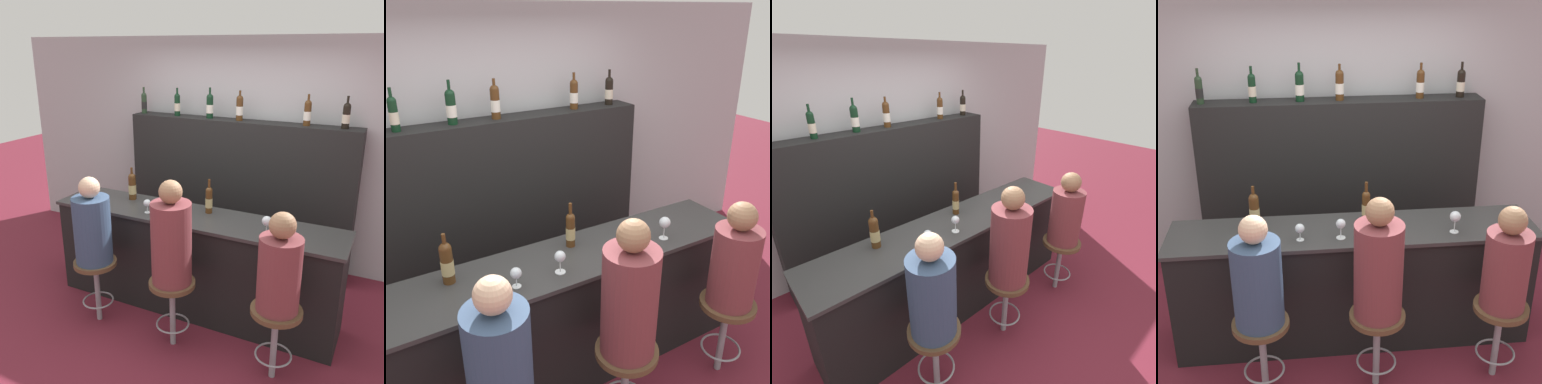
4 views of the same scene
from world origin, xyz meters
TOP-DOWN VIEW (x-y plane):
  - ground_plane at (0.00, 0.00)m, footprint 16.00×16.00m
  - wall_back at (0.00, 1.65)m, footprint 6.40×0.05m
  - bar_counter at (0.00, 0.27)m, footprint 2.83×0.58m
  - back_bar_cabinet at (0.00, 1.43)m, footprint 2.65×0.28m
  - wine_bottle_counter_0 at (-0.75, 0.39)m, footprint 0.08×0.08m
  - wine_bottle_counter_1 at (0.11, 0.39)m, footprint 0.07×0.07m
  - wine_bottle_backbar_1 at (-0.78, 1.43)m, footprint 0.07×0.07m
  - wine_bottle_backbar_2 at (-0.36, 1.43)m, footprint 0.08×0.08m
  - wine_bottle_backbar_3 at (-0.00, 1.43)m, footprint 0.08×0.08m
  - wine_bottle_backbar_4 at (0.74, 1.43)m, footprint 0.08×0.08m
  - wine_bottle_backbar_5 at (1.12, 1.43)m, footprint 0.08×0.08m
  - wine_glass_0 at (-0.42, 0.14)m, footprint 0.07×0.07m
  - wine_glass_1 at (-0.11, 0.14)m, footprint 0.07×0.07m
  - wine_glass_2 at (0.75, 0.14)m, footprint 0.08×0.08m
  - bar_stool_left at (-0.71, -0.32)m, footprint 0.39×0.39m
  - guest_seated_left at (-0.71, -0.32)m, footprint 0.33×0.33m
  - bar_stool_middle at (0.10, -0.32)m, footprint 0.39×0.39m
  - guest_seated_middle at (0.10, -0.32)m, footprint 0.33×0.33m
  - bar_stool_right at (0.99, -0.32)m, footprint 0.39×0.39m
  - guest_seated_right at (0.99, -0.32)m, footprint 0.32×0.32m

SIDE VIEW (x-z plane):
  - ground_plane at x=0.00m, z-range 0.00..0.00m
  - bar_stool_left at x=-0.71m, z-range 0.18..0.80m
  - bar_stool_middle at x=0.10m, z-range 0.18..0.80m
  - bar_stool_right at x=0.99m, z-range 0.18..0.80m
  - bar_counter at x=0.00m, z-range 0.00..0.99m
  - back_bar_cabinet at x=0.00m, z-range 0.00..1.70m
  - guest_seated_right at x=0.99m, z-range 0.57..1.34m
  - guest_seated_left at x=-0.71m, z-range 0.56..1.36m
  - guest_seated_middle at x=0.10m, z-range 0.56..1.45m
  - wine_glass_0 at x=-0.42m, z-range 1.01..1.14m
  - wine_glass_1 at x=-0.11m, z-range 1.02..1.17m
  - wine_glass_2 at x=0.75m, z-range 1.03..1.20m
  - wine_bottle_counter_1 at x=0.11m, z-range 0.95..1.28m
  - wine_bottle_counter_0 at x=-0.75m, z-range 0.96..1.29m
  - wall_back at x=0.00m, z-range 0.00..2.60m
  - wine_bottle_backbar_5 at x=1.12m, z-range 1.67..1.99m
  - wine_bottle_backbar_1 at x=-0.78m, z-range 1.67..1.99m
  - wine_bottle_backbar_4 at x=0.74m, z-range 1.67..2.00m
  - wine_bottle_backbar_2 at x=-0.36m, z-range 1.67..2.01m
  - wine_bottle_backbar_3 at x=0.00m, z-range 1.68..2.00m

